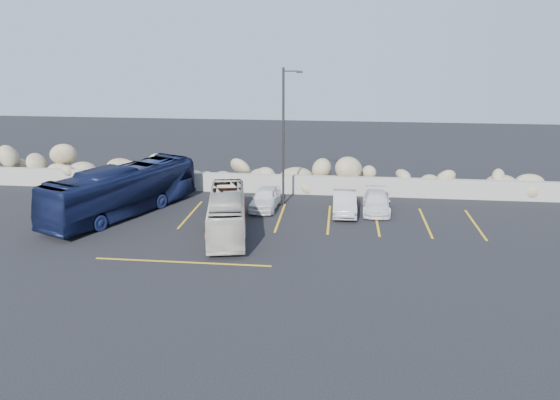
# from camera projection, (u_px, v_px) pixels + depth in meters

# --- Properties ---
(ground) EXTENTS (90.00, 90.00, 0.00)m
(ground) POSITION_uv_depth(u_px,v_px,m) (203.00, 265.00, 23.87)
(ground) COLOR black
(ground) RESTS_ON ground
(seawall) EXTENTS (60.00, 0.40, 1.20)m
(seawall) POSITION_uv_depth(u_px,v_px,m) (249.00, 183.00, 35.14)
(seawall) COLOR gray
(seawall) RESTS_ON ground
(riprap_pile) EXTENTS (54.00, 2.80, 2.60)m
(riprap_pile) POSITION_uv_depth(u_px,v_px,m) (252.00, 168.00, 36.09)
(riprap_pile) COLOR #978463
(riprap_pile) RESTS_ON ground
(parking_lines) EXTENTS (18.16, 9.36, 0.01)m
(parking_lines) POSITION_uv_depth(u_px,v_px,m) (316.00, 227.00, 28.68)
(parking_lines) COLOR gold
(parking_lines) RESTS_ON ground
(lamppost) EXTENTS (1.14, 0.18, 8.00)m
(lamppost) POSITION_uv_depth(u_px,v_px,m) (284.00, 133.00, 31.44)
(lamppost) COLOR #292824
(lamppost) RESTS_ON ground
(vintage_bus) EXTENTS (3.09, 7.64, 2.07)m
(vintage_bus) POSITION_uv_depth(u_px,v_px,m) (227.00, 213.00, 27.65)
(vintage_bus) COLOR beige
(vintage_bus) RESTS_ON ground
(tour_coach) EXTENTS (6.20, 10.05, 2.78)m
(tour_coach) POSITION_uv_depth(u_px,v_px,m) (122.00, 191.00, 30.41)
(tour_coach) COLOR #0F1634
(tour_coach) RESTS_ON ground
(car_a) EXTENTS (1.67, 3.72, 1.24)m
(car_a) POSITION_uv_depth(u_px,v_px,m) (265.00, 198.00, 31.72)
(car_a) COLOR white
(car_a) RESTS_ON ground
(car_b) EXTENTS (1.37, 3.76, 1.23)m
(car_b) POSITION_uv_depth(u_px,v_px,m) (345.00, 203.00, 30.80)
(car_b) COLOR silver
(car_b) RESTS_ON ground
(car_c) EXTENTS (1.64, 3.80, 1.09)m
(car_c) POSITION_uv_depth(u_px,v_px,m) (376.00, 202.00, 31.19)
(car_c) COLOR white
(car_c) RESTS_ON ground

